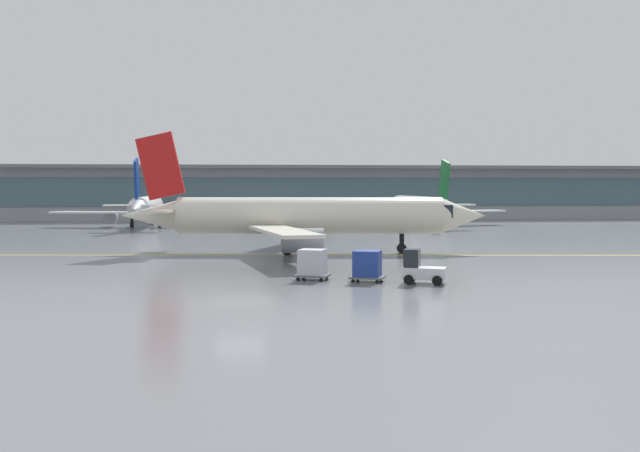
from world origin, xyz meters
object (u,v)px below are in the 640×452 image
Objects in this scene: gate_airplane_1 at (147,207)px; cargo_dolly_trailing at (312,263)px; baggage_tug at (421,269)px; gate_airplane_2 at (419,206)px; taxiing_regional_jet at (305,217)px; cargo_dolly_lead at (367,265)px.

cargo_dolly_trailing is at bearing -164.97° from gate_airplane_1.
gate_airplane_2 is at bearing 97.17° from baggage_tug.
taxiing_regional_jet is at bearing -157.51° from gate_airplane_1.
baggage_tug is 1.16× the size of cargo_dolly_trailing.
gate_airplane_1 is at bearing 129.53° from cargo_dolly_lead.
taxiing_regional_jet is (-20.84, -43.48, 0.35)m from gate_airplane_2.
cargo_dolly_lead and cargo_dolly_trailing have the same top height.
cargo_dolly_lead is at bearing -162.58° from gate_airplane_1.
baggage_tug is at bearing 162.71° from gate_airplane_2.
gate_airplane_2 is 11.46× the size of cargo_dolly_lead.
cargo_dolly_lead is 1.00× the size of cargo_dolly_trailing.
baggage_tug reaches higher than cargo_dolly_lead.
taxiing_regional_jet is at bearing 117.15° from cargo_dolly_lead.
baggage_tug is at bearing -160.48° from gate_airplane_1.
cargo_dolly_lead is 3.54m from cargo_dolly_trailing.
gate_airplane_1 is 48.32m from taxiing_regional_jet.
gate_airplane_1 reaches higher than baggage_tug.
gate_airplane_1 is at bearing 120.08° from taxiing_regional_jet.
taxiing_regional_jet reaches higher than cargo_dolly_lead.
taxiing_regional_jet is 11.11× the size of baggage_tug.
baggage_tug is at bearing -0.00° from cargo_dolly_lead.
gate_airplane_2 is (40.42, -0.69, -0.03)m from gate_airplane_1.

